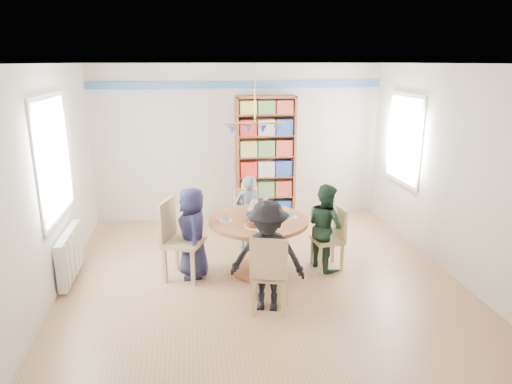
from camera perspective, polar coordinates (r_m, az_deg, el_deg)
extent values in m
plane|color=#A58357|center=(6.08, 0.55, -10.60)|extent=(5.00, 5.00, 0.00)
plane|color=white|center=(5.44, 0.63, 15.77)|extent=(5.00, 5.00, 0.00)
plane|color=beige|center=(8.03, -2.18, 6.15)|extent=(5.00, 0.00, 5.00)
plane|color=beige|center=(3.29, 7.40, -8.76)|extent=(5.00, 0.00, 5.00)
plane|color=beige|center=(5.78, -24.69, 0.79)|extent=(0.00, 5.00, 5.00)
plane|color=beige|center=(6.47, 23.05, 2.47)|extent=(0.00, 5.00, 5.00)
cube|color=teal|center=(7.90, -2.24, 13.28)|extent=(5.00, 0.02, 0.12)
cube|color=white|center=(6.01, -24.06, 3.84)|extent=(0.03, 1.32, 1.52)
cube|color=white|center=(6.00, -23.88, 3.85)|extent=(0.01, 1.20, 1.40)
cube|color=white|center=(7.55, 18.09, 6.27)|extent=(0.03, 1.12, 1.42)
cube|color=white|center=(7.54, 17.95, 6.27)|extent=(0.01, 1.00, 1.30)
cylinder|color=gold|center=(5.94, -0.14, 12.17)|extent=(0.01, 0.01, 0.75)
cylinder|color=gold|center=(5.98, -0.14, 8.58)|extent=(0.80, 0.02, 0.02)
cone|color=#4459BE|center=(5.96, -3.02, 7.75)|extent=(0.11, 0.11, 0.10)
cone|color=#4459BE|center=(5.98, -1.10, 7.80)|extent=(0.11, 0.11, 0.10)
cone|color=#4459BE|center=(6.01, 0.81, 7.84)|extent=(0.11, 0.11, 0.10)
cone|color=#4459BE|center=(6.04, 2.70, 7.87)|extent=(0.11, 0.11, 0.10)
cube|color=silver|center=(6.34, -22.22, -7.21)|extent=(0.10, 1.00, 0.60)
cube|color=silver|center=(5.97, -22.53, -8.69)|extent=(0.02, 0.06, 0.56)
cube|color=silver|center=(6.15, -22.10, -7.93)|extent=(0.02, 0.06, 0.56)
cube|color=silver|center=(6.33, -21.69, -7.21)|extent=(0.02, 0.06, 0.56)
cube|color=silver|center=(6.51, -21.30, -6.52)|extent=(0.02, 0.06, 0.56)
cube|color=silver|center=(6.69, -20.94, -5.88)|extent=(0.02, 0.06, 0.56)
cylinder|color=brown|center=(5.94, 0.32, -3.64)|extent=(1.30, 1.30, 0.05)
cylinder|color=brown|center=(6.08, 0.32, -6.97)|extent=(0.16, 0.16, 0.70)
cylinder|color=brown|center=(6.21, 0.31, -9.77)|extent=(0.70, 0.70, 0.04)
cube|color=tan|center=(5.94, -9.04, -6.21)|extent=(0.60, 0.60, 0.06)
cube|color=tan|center=(5.93, -11.04, -3.53)|extent=(0.21, 0.45, 0.55)
cube|color=tan|center=(5.82, -7.90, -9.42)|extent=(0.06, 0.06, 0.47)
cube|color=tan|center=(6.14, -6.65, -7.99)|extent=(0.06, 0.06, 0.47)
cube|color=tan|center=(5.96, -11.30, -8.97)|extent=(0.06, 0.06, 0.47)
cube|color=tan|center=(6.27, -9.89, -7.60)|extent=(0.06, 0.06, 0.47)
cube|color=tan|center=(6.26, 8.91, -5.92)|extent=(0.41, 0.41, 0.05)
cube|color=tan|center=(6.24, 10.46, -3.82)|extent=(0.07, 0.38, 0.45)
cube|color=tan|center=(6.42, 7.02, -7.33)|extent=(0.04, 0.04, 0.39)
cube|color=tan|center=(6.15, 8.04, -8.42)|extent=(0.04, 0.04, 0.39)
cube|color=tan|center=(6.53, 9.57, -7.03)|extent=(0.04, 0.04, 0.39)
cube|color=tan|center=(6.27, 10.68, -8.07)|extent=(0.04, 0.04, 0.39)
cube|color=tan|center=(6.93, -0.65, -3.47)|extent=(0.49, 0.49, 0.05)
cube|color=tan|center=(7.01, -1.28, -1.29)|extent=(0.38, 0.16, 0.46)
cube|color=tan|center=(6.81, -1.24, -5.77)|extent=(0.05, 0.05, 0.39)
cube|color=tan|center=(6.94, 1.09, -5.34)|extent=(0.05, 0.05, 0.39)
cube|color=tan|center=(7.07, -2.33, -4.93)|extent=(0.05, 0.05, 0.39)
cube|color=tan|center=(7.20, -0.07, -4.54)|extent=(0.05, 0.05, 0.39)
cube|color=tan|center=(5.19, 1.82, -10.13)|extent=(0.51, 0.51, 0.05)
cube|color=tan|center=(4.92, 1.58, -8.53)|extent=(0.40, 0.16, 0.49)
cube|color=tan|center=(5.42, 3.79, -11.64)|extent=(0.05, 0.05, 0.42)
cube|color=tan|center=(5.45, 0.25, -11.42)|extent=(0.05, 0.05, 0.42)
cube|color=tan|center=(5.13, 3.45, -13.34)|extent=(0.05, 0.05, 0.42)
cube|color=tan|center=(5.17, -0.30, -13.09)|extent=(0.05, 0.05, 0.42)
imported|color=#181936|center=(5.95, -7.91, -5.05)|extent=(0.46, 0.64, 1.20)
imported|color=#1A3423|center=(6.21, 8.68, -4.28)|extent=(0.61, 0.69, 1.18)
imported|color=gray|center=(6.80, -0.99, -2.53)|extent=(0.46, 0.35, 1.13)
imported|color=black|center=(5.11, 1.46, -8.04)|extent=(0.92, 0.68, 1.28)
cube|color=brown|center=(7.92, -2.36, 4.05)|extent=(0.04, 0.31, 2.17)
cube|color=brown|center=(8.08, 4.67, 4.25)|extent=(0.04, 0.31, 2.17)
cube|color=brown|center=(7.84, 1.24, 11.80)|extent=(1.03, 0.31, 0.04)
cube|color=brown|center=(8.27, 1.15, -3.00)|extent=(1.03, 0.31, 0.06)
cube|color=brown|center=(8.13, 1.02, 4.37)|extent=(1.03, 0.02, 2.17)
cube|color=brown|center=(8.15, 1.16, -0.46)|extent=(0.97, 0.29, 0.03)
cube|color=brown|center=(8.06, 1.18, 2.00)|extent=(0.97, 0.29, 0.03)
cube|color=brown|center=(7.98, 1.19, 4.53)|extent=(0.97, 0.29, 0.03)
cube|color=brown|center=(7.91, 1.21, 7.09)|extent=(0.97, 0.29, 0.03)
cube|color=brown|center=(7.87, 1.22, 9.70)|extent=(0.97, 0.29, 0.03)
cube|color=maroon|center=(8.15, -0.97, -2.06)|extent=(0.29, 0.23, 0.27)
cube|color=beige|center=(8.20, 1.18, -1.96)|extent=(0.29, 0.23, 0.27)
cube|color=navy|center=(8.25, 3.30, -1.86)|extent=(0.29, 0.23, 0.27)
cube|color=#C9BD50|center=(8.05, -0.98, 0.41)|extent=(0.29, 0.23, 0.27)
cube|color=#557C44|center=(8.09, 1.19, 0.50)|extent=(0.29, 0.23, 0.27)
cube|color=#9A372A|center=(8.15, 3.35, 0.58)|extent=(0.29, 0.23, 0.27)
cube|color=maroon|center=(7.96, -1.00, 2.92)|extent=(0.29, 0.23, 0.27)
cube|color=beige|center=(8.00, 1.21, 2.99)|extent=(0.29, 0.23, 0.27)
cube|color=navy|center=(8.06, 3.39, 3.06)|extent=(0.29, 0.23, 0.27)
cube|color=#C9BD50|center=(7.88, -1.01, 5.48)|extent=(0.29, 0.23, 0.27)
cube|color=#557C44|center=(7.93, 1.22, 5.54)|extent=(0.29, 0.23, 0.27)
cube|color=#9A372A|center=(7.99, 3.43, 5.59)|extent=(0.29, 0.23, 0.27)
cube|color=maroon|center=(7.83, -1.02, 8.08)|extent=(0.29, 0.23, 0.27)
cube|color=beige|center=(7.87, 1.24, 8.13)|extent=(0.29, 0.23, 0.27)
cube|color=navy|center=(7.93, 3.47, 8.16)|extent=(0.29, 0.23, 0.27)
cube|color=#C9BD50|center=(7.79, -1.03, 10.56)|extent=(0.29, 0.23, 0.22)
cube|color=#557C44|center=(7.83, 1.26, 10.59)|extent=(0.29, 0.23, 0.22)
cube|color=#9A372A|center=(7.89, 3.51, 10.60)|extent=(0.29, 0.23, 0.22)
cylinder|color=white|center=(5.96, -0.20, -2.23)|extent=(0.11, 0.11, 0.21)
sphere|color=white|center=(5.93, -0.20, -1.25)|extent=(0.08, 0.08, 0.08)
cylinder|color=silver|center=(6.01, 1.18, -1.90)|extent=(0.06, 0.06, 0.25)
cylinder|color=#4459BE|center=(5.97, 1.19, -0.68)|extent=(0.03, 0.03, 0.03)
cylinder|color=white|center=(6.17, 0.39, -2.58)|extent=(0.27, 0.27, 0.01)
cylinder|color=maroon|center=(6.16, 0.39, -2.18)|extent=(0.21, 0.21, 0.08)
cylinder|color=white|center=(5.67, -0.16, -4.28)|extent=(0.27, 0.27, 0.01)
cylinder|color=maroon|center=(5.66, -0.16, -3.85)|extent=(0.21, 0.21, 0.08)
cylinder|color=white|center=(5.89, -3.79, -3.55)|extent=(0.18, 0.18, 0.01)
imported|color=white|center=(5.88, -3.80, -3.20)|extent=(0.11, 0.11, 0.09)
cylinder|color=white|center=(6.01, 4.36, -3.16)|extent=(0.18, 0.18, 0.01)
imported|color=white|center=(6.00, 4.36, -2.83)|extent=(0.09, 0.09, 0.08)
cylinder|color=white|center=(6.33, -0.25, -2.10)|extent=(0.18, 0.18, 0.01)
imported|color=white|center=(6.32, -0.26, -1.77)|extent=(0.11, 0.11, 0.09)
cylinder|color=white|center=(5.54, 0.99, -4.81)|extent=(0.18, 0.18, 0.01)
imported|color=white|center=(5.53, 0.99, -4.45)|extent=(0.09, 0.09, 0.08)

